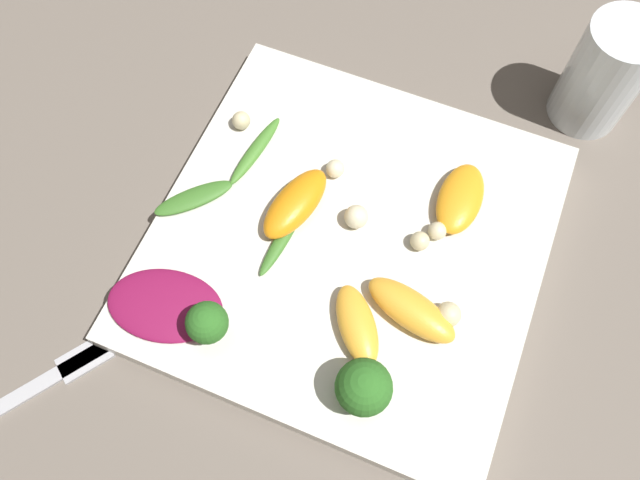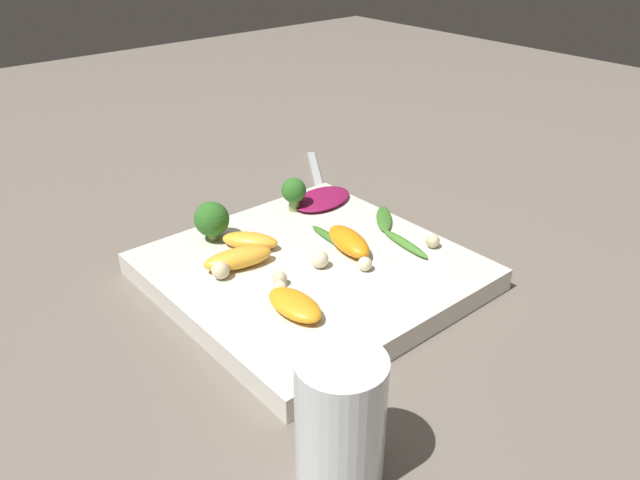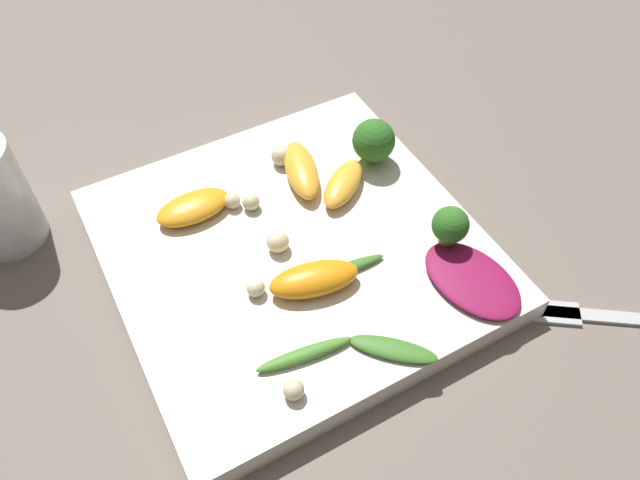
# 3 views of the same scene
# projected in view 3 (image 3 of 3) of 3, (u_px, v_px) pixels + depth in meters

# --- Properties ---
(ground_plane) EXTENTS (2.40, 2.40, 0.00)m
(ground_plane) POSITION_uv_depth(u_px,v_px,m) (294.00, 260.00, 0.53)
(ground_plane) COLOR #6B6056
(plate) EXTENTS (0.29, 0.29, 0.02)m
(plate) POSITION_uv_depth(u_px,v_px,m) (294.00, 251.00, 0.52)
(plate) COLOR silver
(plate) RESTS_ON ground_plane
(fork) EXTENTS (0.15, 0.11, 0.01)m
(fork) POSITION_uv_depth(u_px,v_px,m) (619.00, 317.00, 0.49)
(fork) COLOR #B2B2B7
(fork) RESTS_ON ground_plane
(radicchio_leaf_0) EXTENTS (0.07, 0.09, 0.01)m
(radicchio_leaf_0) POSITION_uv_depth(u_px,v_px,m) (472.00, 280.00, 0.48)
(radicchio_leaf_0) COLOR maroon
(radicchio_leaf_0) RESTS_ON plate
(orange_segment_0) EXTENTS (0.06, 0.03, 0.02)m
(orange_segment_0) POSITION_uv_depth(u_px,v_px,m) (193.00, 207.00, 0.52)
(orange_segment_0) COLOR orange
(orange_segment_0) RESTS_ON plate
(orange_segment_1) EXTENTS (0.05, 0.08, 0.02)m
(orange_segment_1) POSITION_uv_depth(u_px,v_px,m) (301.00, 170.00, 0.55)
(orange_segment_1) COLOR #FCAD33
(orange_segment_1) RESTS_ON plate
(orange_segment_2) EXTENTS (0.06, 0.06, 0.02)m
(orange_segment_2) POSITION_uv_depth(u_px,v_px,m) (343.00, 184.00, 0.54)
(orange_segment_2) COLOR #FCAD33
(orange_segment_2) RESTS_ON plate
(orange_segment_3) EXTENTS (0.08, 0.05, 0.02)m
(orange_segment_3) POSITION_uv_depth(u_px,v_px,m) (314.00, 279.00, 0.48)
(orange_segment_3) COLOR orange
(orange_segment_3) RESTS_ON plate
(broccoli_floret_0) EXTENTS (0.04, 0.04, 0.04)m
(broccoli_floret_0) POSITION_uv_depth(u_px,v_px,m) (374.00, 141.00, 0.55)
(broccoli_floret_0) COLOR #7A9E51
(broccoli_floret_0) RESTS_ON plate
(broccoli_floret_1) EXTENTS (0.03, 0.03, 0.04)m
(broccoli_floret_1) POSITION_uv_depth(u_px,v_px,m) (450.00, 226.00, 0.49)
(broccoli_floret_1) COLOR #7A9E51
(broccoli_floret_1) RESTS_ON plate
(arugula_sprig_0) EXTENTS (0.07, 0.02, 0.01)m
(arugula_sprig_0) POSITION_uv_depth(u_px,v_px,m) (304.00, 354.00, 0.44)
(arugula_sprig_0) COLOR #47842D
(arugula_sprig_0) RESTS_ON plate
(arugula_sprig_1) EXTENTS (0.07, 0.02, 0.01)m
(arugula_sprig_1) POSITION_uv_depth(u_px,v_px,m) (344.00, 269.00, 0.49)
(arugula_sprig_1) COLOR #3D7528
(arugula_sprig_1) RESTS_ON plate
(arugula_sprig_2) EXTENTS (0.06, 0.06, 0.01)m
(arugula_sprig_2) POSITION_uv_depth(u_px,v_px,m) (393.00, 349.00, 0.44)
(arugula_sprig_2) COLOR #3D7528
(arugula_sprig_2) RESTS_ON plate
(macadamia_nut_0) EXTENTS (0.01, 0.01, 0.01)m
(macadamia_nut_0) POSITION_uv_depth(u_px,v_px,m) (251.00, 202.00, 0.53)
(macadamia_nut_0) COLOR beige
(macadamia_nut_0) RESTS_ON plate
(macadamia_nut_1) EXTENTS (0.02, 0.02, 0.02)m
(macadamia_nut_1) POSITION_uv_depth(u_px,v_px,m) (293.00, 389.00, 0.42)
(macadamia_nut_1) COLOR beige
(macadamia_nut_1) RESTS_ON plate
(macadamia_nut_2) EXTENTS (0.01, 0.01, 0.01)m
(macadamia_nut_2) POSITION_uv_depth(u_px,v_px,m) (232.00, 201.00, 0.53)
(macadamia_nut_2) COLOR beige
(macadamia_nut_2) RESTS_ON plate
(macadamia_nut_3) EXTENTS (0.02, 0.02, 0.02)m
(macadamia_nut_3) POSITION_uv_depth(u_px,v_px,m) (279.00, 243.00, 0.50)
(macadamia_nut_3) COLOR beige
(macadamia_nut_3) RESTS_ON plate
(macadamia_nut_4) EXTENTS (0.02, 0.02, 0.02)m
(macadamia_nut_4) POSITION_uv_depth(u_px,v_px,m) (281.00, 156.00, 0.56)
(macadamia_nut_4) COLOR beige
(macadamia_nut_4) RESTS_ON plate
(macadamia_nut_5) EXTENTS (0.01, 0.01, 0.01)m
(macadamia_nut_5) POSITION_uv_depth(u_px,v_px,m) (256.00, 287.00, 0.47)
(macadamia_nut_5) COLOR beige
(macadamia_nut_5) RESTS_ON plate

